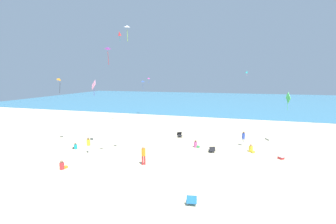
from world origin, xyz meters
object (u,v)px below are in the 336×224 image
person_3 (62,166)px  kite_teal (247,72)px  kite_blue (143,81)px  person_0 (243,137)px  person_2 (196,145)px  kite_pink (94,85)px  kite_white (127,27)px  kite_magenta (149,78)px  beach_chair_near_camera (192,200)px  person_5 (251,149)px  kite_orange (60,79)px  person_1 (75,147)px  beach_chair_far_left (212,150)px  person_4 (89,144)px  person_6 (143,154)px  kite_red (119,34)px  cooler_box (281,158)px  beach_chair_far_right (180,135)px  kite_green (288,98)px  kite_purple (108,49)px

person_3 → kite_teal: bearing=-11.8°
kite_teal → kite_blue: kite_teal is taller
person_0 → person_2: 5.30m
person_3 → kite_pink: 8.84m
kite_white → kite_magenta: bearing=104.5°
beach_chair_near_camera → person_5: (4.43, 10.21, 0.01)m
kite_pink → kite_orange: kite_orange is taller
person_1 → person_3: person_3 is taller
beach_chair_far_left → kite_magenta: 18.35m
person_1 → person_2: person_2 is taller
person_2 → person_4: (-9.96, -4.46, 0.63)m
person_1 → person_6: person_6 is taller
person_4 → kite_orange: size_ratio=0.96×
beach_chair_near_camera → kite_red: bearing=28.8°
person_3 → kite_blue: bearing=24.2°
cooler_box → kite_teal: bearing=93.6°
person_5 → person_1: bearing=-113.5°
person_6 → kite_blue: kite_blue is taller
beach_chair_far_left → kite_pink: (-12.43, -0.93, 6.31)m
kite_teal → kite_pink: bearing=-127.6°
beach_chair_far_right → person_4: 10.84m
person_6 → beach_chair_near_camera: bearing=-163.8°
beach_chair_far_right → person_3: (-7.32, -11.51, -0.01)m
person_4 → kite_green: size_ratio=0.82×
beach_chair_far_left → beach_chair_far_right: bearing=24.3°
person_2 → person_5: bearing=1.3°
person_1 → kite_purple: size_ratio=0.44×
person_5 → kite_magenta: bearing=-163.4°
kite_teal → kite_white: 28.06m
beach_chair_far_right → person_2: bearing=10.8°
kite_red → kite_teal: size_ratio=1.45×
kite_orange → kite_magenta: 14.86m
beach_chair_far_right → kite_teal: size_ratio=0.88×
person_1 → beach_chair_near_camera: bearing=163.6°
person_5 → kite_teal: kite_teal is taller
kite_magenta → cooler_box: bearing=-36.2°
kite_pink → kite_magenta: size_ratio=1.77×
beach_chair_far_right → kite_red: kite_red is taller
person_3 → kite_white: (4.51, 3.40, 11.21)m
cooler_box → person_6: (-11.68, -4.46, 0.82)m
kite_pink → kite_white: (5.39, -2.74, 4.92)m
person_2 → kite_teal: kite_teal is taller
beach_chair_far_left → person_0: (3.16, 3.00, 0.64)m
person_0 → person_6: 11.47m
person_5 → kite_teal: (1.09, 20.41, 8.03)m
kite_orange → kite_magenta: size_ratio=1.73×
kite_red → person_1: bearing=-87.5°
person_0 → kite_blue: size_ratio=0.95×
beach_chair_far_left → kite_green: kite_green is taller
kite_blue → kite_purple: 22.65m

